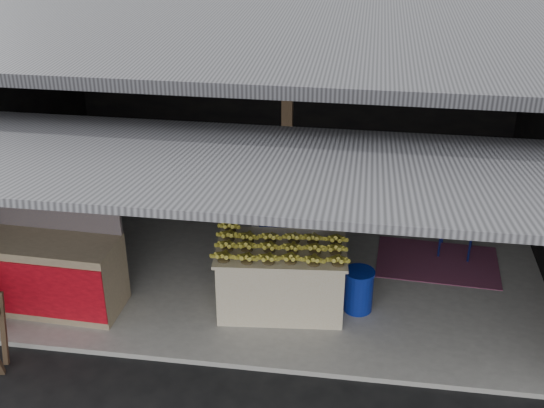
% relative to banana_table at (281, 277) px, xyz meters
% --- Properties ---
extents(ground, '(80.00, 80.00, 0.00)m').
position_rel_banana_table_xyz_m(ground, '(-0.35, -1.05, -0.45)').
color(ground, black).
rests_on(ground, ground).
extents(concrete_slab, '(7.00, 5.00, 0.06)m').
position_rel_banana_table_xyz_m(concrete_slab, '(-0.35, 1.45, -0.42)').
color(concrete_slab, gray).
rests_on(concrete_slab, ground).
extents(shophouse, '(7.40, 7.29, 3.02)m').
position_rel_banana_table_xyz_m(shophouse, '(-0.35, 1.76, 1.65)').
color(shophouse, black).
rests_on(shophouse, ground).
extents(banana_table, '(1.49, 1.00, 0.78)m').
position_rel_banana_table_xyz_m(banana_table, '(0.00, 0.00, 0.00)').
color(banana_table, beige).
rests_on(banana_table, concrete_slab).
extents(banana_pile, '(1.37, 0.90, 0.15)m').
position_rel_banana_table_xyz_m(banana_pile, '(0.00, 0.00, 0.46)').
color(banana_pile, gold).
rests_on(banana_pile, banana_table).
extents(white_crate, '(0.90, 0.64, 0.97)m').
position_rel_banana_table_xyz_m(white_crate, '(0.00, 0.93, 0.09)').
color(white_crate, white).
rests_on(white_crate, concrete_slab).
extents(neighbor_stall, '(1.53, 0.73, 1.56)m').
position_rel_banana_table_xyz_m(neighbor_stall, '(-2.52, -0.35, 0.08)').
color(neighbor_stall, '#998466').
rests_on(neighbor_stall, concrete_slab).
extents(water_barrel, '(0.32, 0.32, 0.48)m').
position_rel_banana_table_xyz_m(water_barrel, '(0.86, 0.07, -0.15)').
color(water_barrel, navy).
rests_on(water_barrel, concrete_slab).
extents(plastic_chair, '(0.53, 0.53, 0.95)m').
position_rel_banana_table_xyz_m(plastic_chair, '(2.08, 1.58, 0.17)').
color(plastic_chair, '#0B103D').
rests_on(plastic_chair, concrete_slab).
extents(magenta_rug, '(1.55, 1.08, 0.01)m').
position_rel_banana_table_xyz_m(magenta_rug, '(1.83, 1.21, -0.39)').
color(magenta_rug, maroon).
rests_on(magenta_rug, concrete_slab).
extents(picture_frames, '(1.62, 0.04, 0.46)m').
position_rel_banana_table_xyz_m(picture_frames, '(-0.52, 3.84, 1.48)').
color(picture_frames, black).
rests_on(picture_frames, shophouse).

